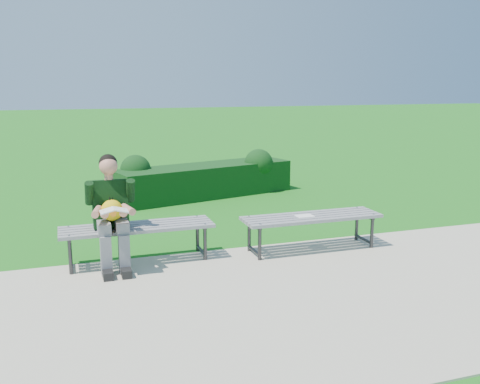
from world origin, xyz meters
TOP-DOWN VIEW (x-y plane):
  - ground at (0.00, 0.00)m, footprint 80.00×80.00m
  - walkway at (0.00, -1.75)m, footprint 30.00×3.50m
  - hedge at (0.76, 3.39)m, footprint 3.55×1.70m
  - bench_left at (-1.00, -0.14)m, footprint 1.80×0.50m
  - bench_right at (1.19, -0.36)m, footprint 1.80×0.50m
  - seated_boy at (-1.30, -0.24)m, footprint 0.56×0.76m
  - paper_sheet at (1.09, -0.36)m, footprint 0.22×0.16m

SIDE VIEW (x-z plane):
  - ground at x=0.00m, z-range 0.00..0.00m
  - walkway at x=0.00m, z-range 0.00..0.02m
  - hedge at x=0.76m, z-range -0.08..0.77m
  - bench_left at x=-1.00m, z-range 0.19..0.64m
  - bench_right at x=1.19m, z-range 0.19..0.64m
  - paper_sheet at x=1.09m, z-range 0.47..0.48m
  - seated_boy at x=-1.30m, z-range 0.06..1.37m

